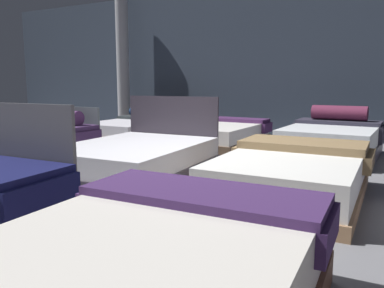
% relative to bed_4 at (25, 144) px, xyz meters
% --- Properties ---
extents(ground_plane, '(18.00, 18.00, 0.02)m').
position_rel_bed_4_xyz_m(ground_plane, '(3.24, -0.21, -0.28)').
color(ground_plane, slate).
extents(showroom_back_wall, '(18.00, 0.06, 3.50)m').
position_rel_bed_4_xyz_m(showroom_back_wall, '(3.24, 4.74, 1.48)').
color(showroom_back_wall, '#333D4C').
rests_on(showroom_back_wall, ground_plane).
extents(bed_4, '(1.71, 2.13, 0.83)m').
position_rel_bed_4_xyz_m(bed_4, '(0.00, 0.00, 0.00)').
color(bed_4, '#525A5F').
rests_on(bed_4, ground_plane).
extents(bed_5, '(1.72, 2.24, 1.03)m').
position_rel_bed_4_xyz_m(bed_5, '(2.16, 0.03, -0.04)').
color(bed_5, '#342E38').
rests_on(bed_5, ground_plane).
extents(bed_6, '(1.58, 2.10, 0.54)m').
position_rel_bed_4_xyz_m(bed_6, '(4.26, 0.03, -0.03)').
color(bed_6, '#96714F').
rests_on(bed_6, ground_plane).
extents(bed_8, '(1.51, 1.93, 0.87)m').
position_rel_bed_4_xyz_m(bed_8, '(-0.01, 2.81, -0.04)').
color(bed_8, brown).
rests_on(bed_8, ground_plane).
extents(bed_9, '(1.54, 2.07, 0.51)m').
position_rel_bed_4_xyz_m(bed_9, '(2.17, 2.72, -0.04)').
color(bed_9, brown).
rests_on(bed_9, ground_plane).
extents(bed_10, '(1.54, 2.01, 0.84)m').
position_rel_bed_4_xyz_m(bed_10, '(4.26, 2.70, 0.01)').
color(bed_10, '#312D38').
rests_on(bed_10, ground_plane).
extents(support_pillar, '(0.33, 0.33, 3.50)m').
position_rel_bed_4_xyz_m(support_pillar, '(-1.39, 4.30, 1.48)').
color(support_pillar, '#99999E').
rests_on(support_pillar, ground_plane).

